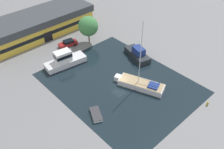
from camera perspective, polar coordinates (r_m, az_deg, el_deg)
The scene contains 10 objects.
ground_plane at distance 52.17m, azimuth 1.70°, elevation -2.00°, with size 440.00×440.00×0.00m, color slate.
water_canal at distance 52.17m, azimuth 1.70°, elevation -1.99°, with size 23.95×30.23×0.01m, color black.
warehouse_building at distance 70.71m, azimuth -16.78°, elevation 10.87°, with size 30.81×10.79×5.62m.
quay_tree_near_building at distance 63.25m, azimuth -5.45°, elevation 10.94°, with size 5.00×5.00×7.23m.
parked_car at distance 64.46m, azimuth -10.01°, elevation 7.07°, with size 4.94×2.61×1.61m.
sailboat_moored at distance 51.19m, azimuth 6.52°, elevation -2.19°, with size 6.27×10.54×14.80m.
motor_cruiser at distance 57.23m, azimuth -10.75°, elevation 3.18°, with size 9.84×4.54×3.85m.
small_dinghy at distance 45.58m, azimuth -3.67°, elevation -9.09°, with size 3.09×3.96×0.59m.
cabin_boat at distance 59.37m, azimuth 5.87°, elevation 4.74°, with size 4.75×7.97×2.89m.
mooring_bollard at distance 50.54m, azimuth 21.01°, elevation -6.22°, with size 0.38×0.38×0.77m.
Camera 1 is at (-28.06, -27.91, 34.00)m, focal length 40.00 mm.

